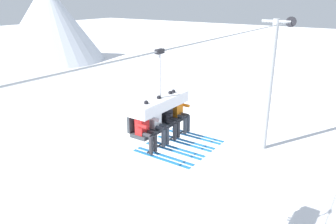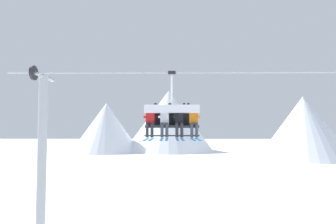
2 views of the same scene
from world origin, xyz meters
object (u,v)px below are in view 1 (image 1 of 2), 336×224
chairlift_chair (158,107)px  skier_black (170,116)px  skier_orange (180,110)px  skier_red (146,128)px  skier_white (159,121)px  lift_tower_far (270,84)px

chairlift_chair → skier_black: (0.27, -0.21, -0.28)m
skier_black → skier_orange: size_ratio=1.00×
skier_red → skier_white: 0.54m
skier_white → skier_black: bearing=0.0°
lift_tower_far → skier_red: lift_tower_far is taller
skier_black → skier_orange: 0.53m
chairlift_chair → skier_black: bearing=-38.3°
lift_tower_far → chairlift_chair: (-12.08, -0.71, 2.05)m
chairlift_chair → skier_white: chairlift_chair is taller
lift_tower_far → skier_black: size_ratio=4.72×
skier_black → skier_orange: (0.53, 0.00, -0.00)m
lift_tower_far → skier_orange: lift_tower_far is taller
skier_red → skier_black: 1.07m
skier_white → skier_black: (0.54, 0.00, 0.00)m
skier_white → skier_red: bearing=180.0°
skier_red → chairlift_chair: bearing=15.0°
lift_tower_far → skier_white: size_ratio=4.72×
skier_red → skier_black: size_ratio=1.00×
skier_white → skier_black: size_ratio=1.00×
lift_tower_far → skier_red: size_ratio=4.72×
skier_red → skier_white: size_ratio=1.00×
lift_tower_far → skier_white: (-12.35, -0.92, 1.77)m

